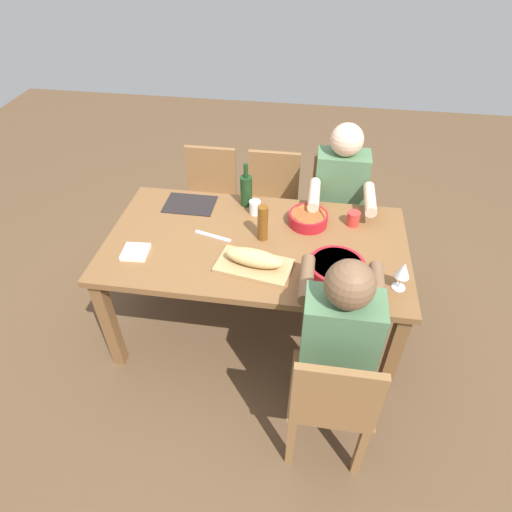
% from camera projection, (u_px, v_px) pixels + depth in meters
% --- Properties ---
extents(ground_plane, '(8.00, 8.00, 0.00)m').
position_uv_depth(ground_plane, '(256.00, 325.00, 2.99)').
color(ground_plane, brown).
extents(dining_table, '(1.74, 0.94, 0.74)m').
position_uv_depth(dining_table, '(256.00, 253.00, 2.56)').
color(dining_table, brown).
rests_on(dining_table, ground_plane).
extents(chair_near_right, '(0.40, 0.40, 0.85)m').
position_uv_depth(chair_near_right, '(210.00, 198.00, 3.32)').
color(chair_near_right, olive).
rests_on(chair_near_right, ground_plane).
extents(chair_near_left, '(0.40, 0.40, 0.85)m').
position_uv_depth(chair_near_left, '(335.00, 208.00, 3.21)').
color(chair_near_left, olive).
rests_on(chair_near_left, ground_plane).
extents(diner_near_left, '(0.41, 0.53, 1.20)m').
position_uv_depth(diner_near_left, '(339.00, 197.00, 2.93)').
color(diner_near_left, '#2D2D38').
rests_on(diner_near_left, ground_plane).
extents(chair_far_left, '(0.40, 0.40, 0.85)m').
position_uv_depth(chair_far_left, '(332.00, 399.00, 2.02)').
color(chair_far_left, olive).
rests_on(chair_far_left, ground_plane).
extents(diner_far_left, '(0.41, 0.53, 1.20)m').
position_uv_depth(diner_far_left, '(338.00, 339.00, 2.02)').
color(diner_far_left, '#2D2D38').
rests_on(diner_far_left, ground_plane).
extents(chair_near_center, '(0.40, 0.40, 0.85)m').
position_uv_depth(chair_near_center, '(272.00, 203.00, 3.27)').
color(chair_near_center, olive).
rests_on(chair_near_center, ground_plane).
extents(serving_bowl_greens, '(0.30, 0.30, 0.08)m').
position_uv_depth(serving_bowl_greens, '(336.00, 268.00, 2.27)').
color(serving_bowl_greens, '#B21923').
rests_on(serving_bowl_greens, dining_table).
extents(serving_bowl_fruit, '(0.24, 0.24, 0.07)m').
position_uv_depth(serving_bowl_fruit, '(308.00, 218.00, 2.61)').
color(serving_bowl_fruit, '#B21923').
rests_on(serving_bowl_fruit, dining_table).
extents(cutting_board, '(0.43, 0.29, 0.02)m').
position_uv_depth(cutting_board, '(254.00, 266.00, 2.33)').
color(cutting_board, tan).
rests_on(cutting_board, dining_table).
extents(bread_loaf, '(0.33, 0.16, 0.09)m').
position_uv_depth(bread_loaf, '(254.00, 258.00, 2.29)').
color(bread_loaf, tan).
rests_on(bread_loaf, cutting_board).
extents(wine_bottle, '(0.08, 0.08, 0.29)m').
position_uv_depth(wine_bottle, '(246.00, 190.00, 2.72)').
color(wine_bottle, '#193819').
rests_on(wine_bottle, dining_table).
extents(beer_bottle, '(0.06, 0.06, 0.22)m').
position_uv_depth(beer_bottle, '(263.00, 223.00, 2.45)').
color(beer_bottle, brown).
rests_on(beer_bottle, dining_table).
extents(wine_glass, '(0.08, 0.08, 0.17)m').
position_uv_depth(wine_glass, '(403.00, 271.00, 2.14)').
color(wine_glass, silver).
rests_on(wine_glass, dining_table).
extents(placemat_near_right, '(0.32, 0.23, 0.01)m').
position_uv_depth(placemat_near_right, '(190.00, 204.00, 2.79)').
color(placemat_near_right, black).
rests_on(placemat_near_right, dining_table).
extents(cup_near_left, '(0.08, 0.08, 0.09)m').
position_uv_depth(cup_near_left, '(353.00, 218.00, 2.60)').
color(cup_near_left, red).
rests_on(cup_near_left, dining_table).
extents(cup_near_center, '(0.07, 0.07, 0.09)m').
position_uv_depth(cup_near_center, '(255.00, 207.00, 2.69)').
color(cup_near_center, white).
rests_on(cup_near_center, dining_table).
extents(carving_knife, '(0.23, 0.08, 0.01)m').
position_uv_depth(carving_knife, '(213.00, 236.00, 2.53)').
color(carving_knife, silver).
rests_on(carving_knife, dining_table).
extents(napkin_stack, '(0.15, 0.15, 0.02)m').
position_uv_depth(napkin_stack, '(136.00, 252.00, 2.41)').
color(napkin_stack, white).
rests_on(napkin_stack, dining_table).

